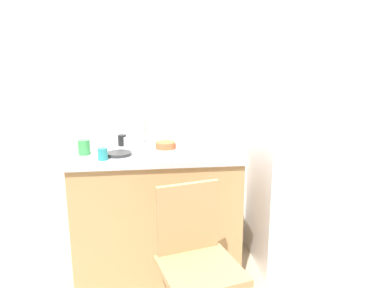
{
  "coord_description": "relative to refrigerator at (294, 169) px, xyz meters",
  "views": [
    {
      "loc": [
        -0.3,
        -1.8,
        1.54
      ],
      "look_at": [
        0.0,
        0.6,
        0.97
      ],
      "focal_mm": 33.4,
      "sensor_mm": 36.0,
      "label": 1
    }
  ],
  "objects": [
    {
      "name": "cup_black",
      "position": [
        -1.27,
        0.18,
        0.22
      ],
      "size": [
        0.06,
        0.06,
        0.08
      ],
      "primitive_type": "cylinder",
      "color": "black",
      "rests_on": "countertop"
    },
    {
      "name": "dish_tray",
      "position": [
        -0.75,
        -0.07,
        0.2
      ],
      "size": [
        0.28,
        0.2,
        0.05
      ],
      "primitive_type": "cube",
      "color": "white",
      "rests_on": "countertop"
    },
    {
      "name": "cup_teal",
      "position": [
        -1.37,
        -0.21,
        0.21
      ],
      "size": [
        0.06,
        0.06,
        0.08
      ],
      "primitive_type": "cylinder",
      "color": "teal",
      "rests_on": "countertop"
    },
    {
      "name": "chair",
      "position": [
        -0.84,
        -0.74,
        -0.25
      ],
      "size": [
        0.49,
        0.49,
        0.89
      ],
      "rotation": [
        0.0,
        0.0,
        0.25
      ],
      "color": "tan",
      "rests_on": "ground_plane"
    },
    {
      "name": "refrigerator",
      "position": [
        0.0,
        0.0,
        0.0
      ],
      "size": [
        0.55,
        0.6,
        1.5
      ],
      "primitive_type": "cube",
      "color": "white",
      "rests_on": "ground_plane"
    },
    {
      "name": "cabinet_base",
      "position": [
        -1.03,
        -0.0,
        -0.31
      ],
      "size": [
        1.13,
        0.6,
        0.88
      ],
      "primitive_type": "cube",
      "color": "tan",
      "rests_on": "ground_plane"
    },
    {
      "name": "hotplate",
      "position": [
        -1.28,
        -0.11,
        0.19
      ],
      "size": [
        0.17,
        0.17,
        0.02
      ],
      "primitive_type": "cylinder",
      "color": "#2D2D2D",
      "rests_on": "countertop"
    },
    {
      "name": "countertop",
      "position": [
        -1.03,
        -0.0,
        0.16
      ],
      "size": [
        1.17,
        0.64,
        0.04
      ],
      "primitive_type": "cube",
      "color": "#B7B7BC",
      "rests_on": "cabinet_base"
    },
    {
      "name": "cup_white",
      "position": [
        -1.22,
        0.04,
        0.22
      ],
      "size": [
        0.07,
        0.07,
        0.09
      ],
      "primitive_type": "cylinder",
      "color": "white",
      "rests_on": "countertop"
    },
    {
      "name": "cup_green",
      "position": [
        -1.51,
        -0.05,
        0.23
      ],
      "size": [
        0.08,
        0.08,
        0.1
      ],
      "primitive_type": "cylinder",
      "color": "green",
      "rests_on": "countertop"
    },
    {
      "name": "faucet",
      "position": [
        -1.12,
        0.25,
        0.3
      ],
      "size": [
        0.02,
        0.02,
        0.24
      ],
      "primitive_type": "cylinder",
      "color": "#B7B7BC",
      "rests_on": "countertop"
    },
    {
      "name": "terracotta_bowl",
      "position": [
        -0.96,
        0.05,
        0.2
      ],
      "size": [
        0.15,
        0.15,
        0.05
      ],
      "primitive_type": "cylinder",
      "color": "#B25B33",
      "rests_on": "countertop"
    },
    {
      "name": "back_wall",
      "position": [
        -0.78,
        0.35,
        0.52
      ],
      "size": [
        4.8,
        0.1,
        2.53
      ],
      "primitive_type": "cube",
      "color": "white",
      "rests_on": "ground_plane"
    }
  ]
}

